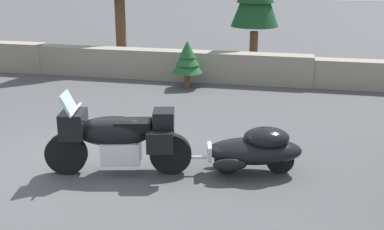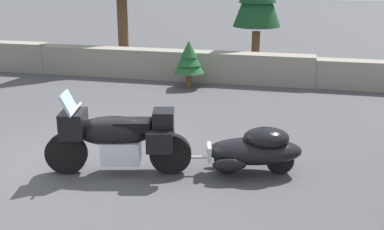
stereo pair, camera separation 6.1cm
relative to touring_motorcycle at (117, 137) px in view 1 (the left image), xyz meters
name	(u,v)px [view 1 (the left image)]	position (x,y,z in m)	size (l,w,h in m)	color
ground_plane	(71,165)	(-0.89, 0.13, -0.62)	(80.00, 80.00, 0.00)	#424244
stone_guard_wall	(157,64)	(-1.32, 6.50, -0.20)	(24.00, 0.59, 0.89)	gray
touring_motorcycle	(117,137)	(0.00, 0.00, 0.00)	(2.28, 1.05, 1.33)	black
car_shaped_trailer	(255,149)	(2.11, 0.48, -0.21)	(2.23, 1.03, 0.76)	black
pine_sapling_near	(187,59)	(-0.20, 5.63, 0.17)	(0.82, 0.82, 1.26)	brown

